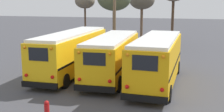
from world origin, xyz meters
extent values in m
plane|color=#424247|center=(0.00, 0.00, 0.00)|extent=(160.00, 160.00, 0.00)
cube|color=yellow|center=(-3.39, 0.12, 1.69)|extent=(2.58, 10.53, 2.70)
cube|color=white|center=(-3.39, 0.12, 3.14)|extent=(2.38, 10.10, 0.20)
cube|color=black|center=(-3.27, -5.16, 0.52)|extent=(2.40, 0.25, 0.36)
cube|color=black|center=(-3.27, -5.13, 2.43)|extent=(1.29, 0.06, 0.81)
sphere|color=red|center=(-4.15, -5.19, 1.08)|extent=(0.22, 0.22, 0.22)
sphere|color=orange|center=(-4.15, -5.19, 2.82)|extent=(0.18, 0.18, 0.18)
sphere|color=red|center=(-2.39, -5.15, 1.08)|extent=(0.22, 0.22, 0.22)
sphere|color=orange|center=(-2.39, -5.15, 2.82)|extent=(0.18, 0.18, 0.18)
cube|color=black|center=(-4.57, 0.10, 1.49)|extent=(0.25, 10.27, 0.14)
cube|color=black|center=(-2.20, 0.15, 1.49)|extent=(0.25, 10.27, 0.14)
cylinder|color=black|center=(-4.57, 4.04, 0.49)|extent=(0.30, 0.98, 0.98)
cylinder|color=black|center=(-2.38, 4.08, 0.49)|extent=(0.30, 0.98, 0.98)
cylinder|color=black|center=(-4.40, -3.84, 0.49)|extent=(0.30, 0.98, 0.98)
cylinder|color=black|center=(-2.21, -3.79, 0.49)|extent=(0.30, 0.98, 0.98)
cube|color=#EAAA0F|center=(0.00, -0.29, 1.62)|extent=(2.93, 9.46, 2.51)
cube|color=white|center=(0.00, -0.29, 2.97)|extent=(2.71, 9.08, 0.20)
cube|color=black|center=(0.24, -5.00, 0.54)|extent=(2.51, 0.33, 0.36)
cube|color=black|center=(0.24, -4.98, 2.31)|extent=(1.35, 0.10, 0.75)
sphere|color=red|center=(-0.68, -5.06, 1.05)|extent=(0.22, 0.22, 0.22)
sphere|color=orange|center=(-0.68, -5.06, 2.65)|extent=(0.18, 0.18, 0.18)
sphere|color=red|center=(1.16, -4.96, 1.05)|extent=(0.22, 0.22, 0.22)
sphere|color=orange|center=(1.16, -4.96, 2.65)|extent=(0.18, 0.18, 0.18)
cube|color=black|center=(-1.24, -0.36, 1.43)|extent=(0.49, 9.15, 0.14)
cube|color=black|center=(1.24, -0.23, 1.43)|extent=(0.49, 9.15, 0.14)
cylinder|color=black|center=(-1.32, 3.02, 0.52)|extent=(0.33, 1.06, 1.04)
cylinder|color=black|center=(0.97, 3.14, 0.52)|extent=(0.33, 1.06, 1.04)
cylinder|color=black|center=(-0.97, -3.72, 0.52)|extent=(0.33, 1.06, 1.04)
cylinder|color=black|center=(1.32, -3.60, 0.52)|extent=(0.33, 1.06, 1.04)
cube|color=#E5A00C|center=(3.39, -1.16, 1.69)|extent=(2.64, 9.28, 2.69)
cube|color=white|center=(3.39, -1.16, 3.14)|extent=(2.44, 8.90, 0.20)
cube|color=black|center=(3.30, -5.82, 0.52)|extent=(2.52, 0.25, 0.36)
cube|color=black|center=(3.30, -5.79, 2.43)|extent=(1.36, 0.06, 0.81)
sphere|color=red|center=(2.37, -5.81, 1.08)|extent=(0.22, 0.22, 0.22)
sphere|color=orange|center=(2.37, -5.81, 2.82)|extent=(0.18, 0.18, 0.18)
sphere|color=red|center=(4.22, -5.85, 1.08)|extent=(0.22, 0.22, 0.22)
sphere|color=orange|center=(4.22, -5.85, 2.82)|extent=(0.18, 0.18, 0.18)
cube|color=black|center=(2.14, -1.14, 1.49)|extent=(0.19, 9.05, 0.14)
cube|color=black|center=(4.63, -1.19, 1.49)|extent=(0.19, 9.05, 0.14)
cylinder|color=black|center=(2.30, 2.17, 0.49)|extent=(0.30, 0.99, 0.98)
cylinder|color=black|center=(4.60, 2.13, 0.49)|extent=(0.30, 0.99, 0.98)
cylinder|color=black|center=(2.17, -4.46, 0.49)|extent=(0.30, 0.99, 0.98)
cylinder|color=black|center=(4.48, -4.50, 0.49)|extent=(0.30, 0.99, 0.98)
cylinder|color=brown|center=(-2.90, 10.65, 4.05)|extent=(0.33, 0.33, 8.10)
cylinder|color=#473323|center=(3.16, 15.61, 2.96)|extent=(0.33, 0.33, 5.92)
cylinder|color=brown|center=(-3.69, 13.37, 2.45)|extent=(0.38, 0.38, 4.90)
cylinder|color=#473323|center=(-8.11, 14.97, 2.48)|extent=(0.24, 0.24, 4.97)
ellipsoid|color=#6B6051|center=(-8.11, 14.97, 5.68)|extent=(2.60, 2.60, 1.95)
cylinder|color=brown|center=(-1.49, 20.08, 2.43)|extent=(0.37, 0.37, 4.86)
ellipsoid|color=#5B5447|center=(-1.49, 20.08, 5.85)|extent=(3.59, 3.59, 2.69)
sphere|color=#B21414|center=(-0.76, -8.80, 0.92)|extent=(0.23, 0.23, 0.23)
camera|label=1|loc=(5.56, -19.83, 5.51)|focal=45.00mm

